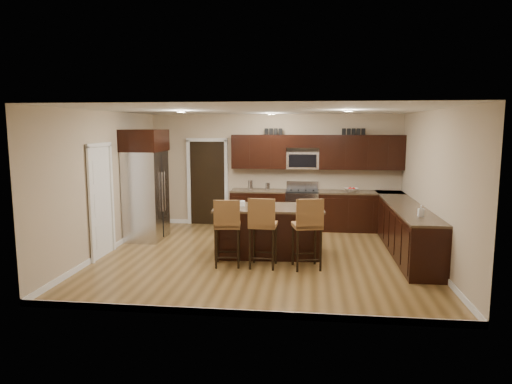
# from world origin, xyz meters

# --- Properties ---
(floor) EXTENTS (6.00, 6.00, 0.00)m
(floor) POSITION_xyz_m (0.00, 0.00, 0.00)
(floor) COLOR olive
(floor) RESTS_ON ground
(ceiling) EXTENTS (6.00, 6.00, 0.00)m
(ceiling) POSITION_xyz_m (0.00, 0.00, 2.70)
(ceiling) COLOR silver
(ceiling) RESTS_ON wall_back
(wall_back) EXTENTS (6.00, 0.00, 6.00)m
(wall_back) POSITION_xyz_m (0.00, 2.75, 1.35)
(wall_back) COLOR tan
(wall_back) RESTS_ON floor
(wall_left) EXTENTS (0.00, 5.50, 5.50)m
(wall_left) POSITION_xyz_m (-3.00, 0.00, 1.35)
(wall_left) COLOR tan
(wall_left) RESTS_ON floor
(wall_right) EXTENTS (0.00, 5.50, 5.50)m
(wall_right) POSITION_xyz_m (3.00, 0.00, 1.35)
(wall_right) COLOR tan
(wall_right) RESTS_ON floor
(base_cabinets) EXTENTS (4.02, 3.96, 0.92)m
(base_cabinets) POSITION_xyz_m (1.90, 1.45, 0.46)
(base_cabinets) COLOR black
(base_cabinets) RESTS_ON floor
(upper_cabinets) EXTENTS (4.00, 0.33, 0.80)m
(upper_cabinets) POSITION_xyz_m (1.04, 2.58, 1.84)
(upper_cabinets) COLOR black
(upper_cabinets) RESTS_ON wall_back
(range) EXTENTS (0.76, 0.64, 1.11)m
(range) POSITION_xyz_m (0.68, 2.45, 0.47)
(range) COLOR silver
(range) RESTS_ON floor
(microwave) EXTENTS (0.76, 0.31, 0.40)m
(microwave) POSITION_xyz_m (0.68, 2.60, 1.62)
(microwave) COLOR silver
(microwave) RESTS_ON upper_cabinets
(doorway) EXTENTS (0.85, 0.03, 2.06)m
(doorway) POSITION_xyz_m (-1.65, 2.73, 1.03)
(doorway) COLOR black
(doorway) RESTS_ON floor
(pantry_door) EXTENTS (0.03, 0.80, 2.04)m
(pantry_door) POSITION_xyz_m (-2.98, -0.30, 1.02)
(pantry_door) COLOR white
(pantry_door) RESTS_ON floor
(letter_decor) EXTENTS (2.20, 0.03, 0.15)m
(letter_decor) POSITION_xyz_m (0.90, 2.58, 2.29)
(letter_decor) COLOR black
(letter_decor) RESTS_ON upper_cabinets
(island) EXTENTS (2.08, 1.18, 0.92)m
(island) POSITION_xyz_m (0.09, 0.19, 0.43)
(island) COLOR black
(island) RESTS_ON floor
(stool_left) EXTENTS (0.50, 0.50, 1.19)m
(stool_left) POSITION_xyz_m (-0.54, -0.66, 0.74)
(stool_left) COLOR olive
(stool_left) RESTS_ON floor
(stool_mid) EXTENTS (0.48, 0.48, 1.23)m
(stool_mid) POSITION_xyz_m (0.07, -0.66, 0.77)
(stool_mid) COLOR olive
(stool_mid) RESTS_ON floor
(stool_right) EXTENTS (0.55, 0.55, 1.23)m
(stool_right) POSITION_xyz_m (0.83, -0.66, 0.77)
(stool_right) COLOR olive
(stool_right) RESTS_ON floor
(refrigerator) EXTENTS (0.79, 1.01, 2.35)m
(refrigerator) POSITION_xyz_m (-2.62, 1.09, 1.20)
(refrigerator) COLOR silver
(refrigerator) RESTS_ON floor
(floor_mat) EXTENTS (1.20, 1.02, 0.01)m
(floor_mat) POSITION_xyz_m (0.10, 1.33, 0.01)
(floor_mat) COLOR brown
(floor_mat) RESTS_ON floor
(fruit_bowl) EXTENTS (0.35, 0.35, 0.08)m
(fruit_bowl) POSITION_xyz_m (1.81, 2.45, 0.96)
(fruit_bowl) COLOR silver
(fruit_bowl) RESTS_ON base_cabinets
(soap_bottle) EXTENTS (0.09, 0.09, 0.20)m
(soap_bottle) POSITION_xyz_m (2.70, -0.47, 1.02)
(soap_bottle) COLOR #B2B2B2
(soap_bottle) RESTS_ON base_cabinets
(canister_tall) EXTENTS (0.12, 0.12, 0.23)m
(canister_tall) POSITION_xyz_m (-0.55, 2.45, 1.03)
(canister_tall) COLOR silver
(canister_tall) RESTS_ON base_cabinets
(canister_short) EXTENTS (0.11, 0.11, 0.17)m
(canister_short) POSITION_xyz_m (-0.13, 2.45, 1.01)
(canister_short) COLOR silver
(canister_short) RESTS_ON base_cabinets
(island_jar) EXTENTS (0.10, 0.10, 0.10)m
(island_jar) POSITION_xyz_m (-0.41, 0.19, 0.97)
(island_jar) COLOR white
(island_jar) RESTS_ON island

